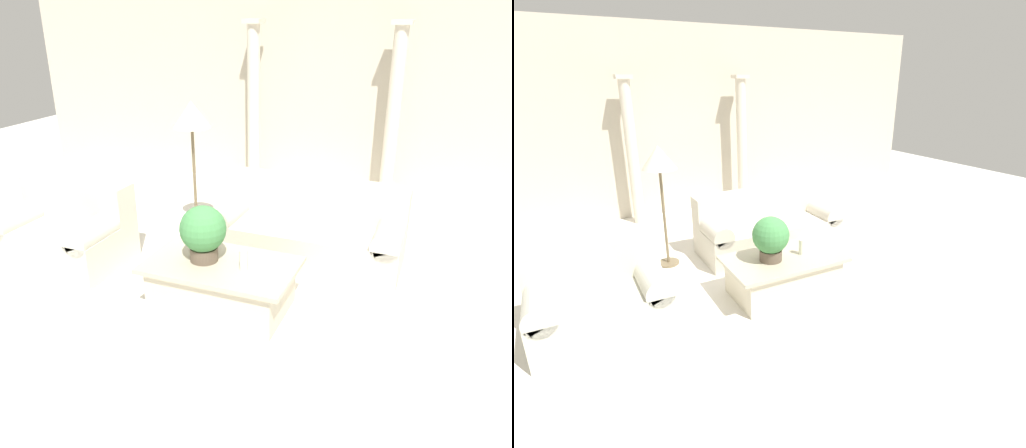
% 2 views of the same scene
% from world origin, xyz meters
% --- Properties ---
extents(ground_plane, '(16.00, 16.00, 0.00)m').
position_xyz_m(ground_plane, '(0.00, 0.00, 0.00)').
color(ground_plane, silver).
extents(wall_back, '(10.00, 0.06, 3.20)m').
position_xyz_m(wall_back, '(0.00, 3.19, 1.60)').
color(wall_back, beige).
rests_on(wall_back, ground_plane).
extents(sofa_long, '(1.98, 0.86, 0.83)m').
position_xyz_m(sofa_long, '(0.37, 0.83, 0.33)').
color(sofa_long, beige).
rests_on(sofa_long, ground_plane).
extents(loveseat, '(1.27, 0.86, 0.83)m').
position_xyz_m(loveseat, '(-2.00, -0.13, 0.34)').
color(loveseat, beige).
rests_on(loveseat, ground_plane).
extents(coffee_table, '(1.32, 0.79, 0.44)m').
position_xyz_m(coffee_table, '(-0.08, -0.40, 0.23)').
color(coffee_table, beige).
rests_on(coffee_table, ground_plane).
extents(potted_plant, '(0.41, 0.41, 0.50)m').
position_xyz_m(potted_plant, '(-0.24, -0.40, 0.72)').
color(potted_plant, brown).
rests_on(potted_plant, coffee_table).
extents(pillar_candle, '(0.07, 0.07, 0.18)m').
position_xyz_m(pillar_candle, '(0.15, -0.43, 0.53)').
color(pillar_candle, silver).
rests_on(pillar_candle, coffee_table).
extents(floor_lamp, '(0.43, 0.43, 1.58)m').
position_xyz_m(floor_lamp, '(-1.05, 0.97, 1.35)').
color(floor_lamp, brown).
rests_on(floor_lamp, ground_plane).
extents(column_left, '(0.25, 0.25, 2.38)m').
position_xyz_m(column_left, '(-1.05, 2.81, 1.22)').
color(column_left, beige).
rests_on(column_left, ground_plane).
extents(column_right, '(0.25, 0.25, 2.38)m').
position_xyz_m(column_right, '(0.90, 2.81, 1.22)').
color(column_right, beige).
rests_on(column_right, ground_plane).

